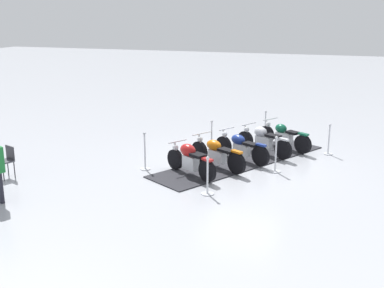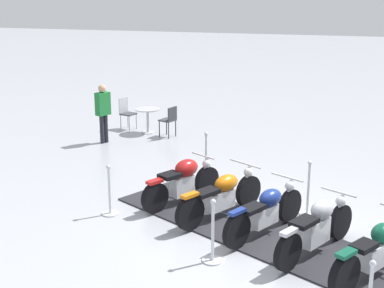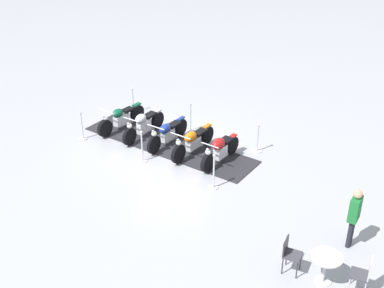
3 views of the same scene
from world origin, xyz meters
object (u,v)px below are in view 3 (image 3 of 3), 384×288
(cafe_table, at_px, (326,263))
(motorcycle_forest, at_px, (121,118))
(stanchion_right_rear, at_px, (214,176))
(stanchion_right_front, at_px, (82,129))
(motorcycle_navy, at_px, (167,133))
(stanchion_right_mid, at_px, (142,151))
(stanchion_left_front, at_px, (133,104))
(cafe_chair_across_table, at_px, (290,253))
(motorcycle_chrome, at_px, (143,124))
(motorcycle_copper, at_px, (193,141))
(motorcycle_maroon, at_px, (220,150))
(stanchion_left_mid, at_px, (191,122))
(bystander_person, at_px, (354,213))
(cafe_chair_near_table, at_px, (364,273))
(stanchion_left_rear, at_px, (257,143))

(cafe_table, bearing_deg, motorcycle_forest, -49.19)
(stanchion_right_rear, height_order, stanchion_right_front, stanchion_right_rear)
(motorcycle_navy, distance_m, stanchion_right_mid, 1.32)
(motorcycle_forest, xyz_separation_m, motorcycle_navy, (-1.84, 1.06, 0.02))
(stanchion_left_front, xyz_separation_m, cafe_chair_across_table, (-5.32, 8.47, 0.20))
(motorcycle_chrome, bearing_deg, stanchion_right_mid, 37.59)
(motorcycle_chrome, distance_m, stanchion_right_rear, 4.02)
(stanchion_right_rear, bearing_deg, motorcycle_copper, -68.05)
(motorcycle_maroon, relative_size, stanchion_right_mid, 1.63)
(motorcycle_maroon, relative_size, stanchion_left_mid, 1.67)
(motorcycle_chrome, bearing_deg, motorcycle_maroon, 88.88)
(motorcycle_forest, bearing_deg, stanchion_right_rear, 77.97)
(motorcycle_navy, bearing_deg, motorcycle_maroon, 89.27)
(stanchion_right_mid, xyz_separation_m, stanchion_left_front, (1.02, -3.72, -0.04))
(cafe_table, bearing_deg, cafe_chair_across_table, -20.47)
(motorcycle_forest, xyz_separation_m, stanchion_left_front, (-0.16, -1.51, -0.12))
(motorcycle_navy, bearing_deg, stanchion_left_mid, 179.20)
(cafe_table, bearing_deg, motorcycle_copper, -58.27)
(stanchion_left_mid, bearing_deg, bystander_person, 126.93)
(stanchion_right_front, height_order, cafe_chair_across_table, stanchion_right_front)
(motorcycle_forest, distance_m, stanchion_left_mid, 2.54)
(stanchion_right_front, xyz_separation_m, cafe_chair_near_table, (-8.22, 6.66, 0.18))
(motorcycle_chrome, height_order, motorcycle_maroon, motorcycle_chrome)
(stanchion_right_mid, height_order, cafe_chair_near_table, stanchion_right_mid)
(stanchion_left_front, height_order, cafe_chair_near_table, stanchion_left_front)
(cafe_chair_across_table, bearing_deg, stanchion_left_rear, 116.21)
(motorcycle_copper, height_order, motorcycle_maroon, motorcycle_copper)
(motorcycle_maroon, relative_size, stanchion_right_rear, 1.57)
(stanchion_left_mid, relative_size, bystander_person, 0.65)
(stanchion_left_mid, distance_m, cafe_chair_near_table, 8.88)
(motorcycle_navy, xyz_separation_m, stanchion_left_rear, (-3.07, 0.15, -0.17))
(stanchion_right_front, distance_m, stanchion_left_front, 2.72)
(motorcycle_forest, distance_m, motorcycle_maroon, 4.24)
(stanchion_right_mid, bearing_deg, stanchion_left_rear, -165.02)
(stanchion_left_front, xyz_separation_m, cafe_chair_near_table, (-6.87, 9.01, 0.22))
(motorcycle_navy, bearing_deg, stanchion_left_rear, 116.30)
(cafe_table, bearing_deg, motorcycle_navy, -54.44)
(motorcycle_copper, distance_m, stanchion_left_mid, 1.76)
(motorcycle_navy, distance_m, stanchion_right_front, 3.04)
(cafe_table, distance_m, cafe_chair_across_table, 0.82)
(stanchion_right_rear, relative_size, stanchion_right_mid, 1.04)
(stanchion_right_front, bearing_deg, cafe_chair_across_table, 137.55)
(motorcycle_maroon, xyz_separation_m, stanchion_left_mid, (1.14, -2.27, -0.17))
(motorcycle_chrome, height_order, stanchion_left_rear, stanchion_left_rear)
(motorcycle_chrome, xyz_separation_m, cafe_chair_across_table, (-4.56, 6.42, 0.04))
(motorcycle_forest, height_order, cafe_chair_across_table, motorcycle_forest)
(bystander_person, bearing_deg, motorcycle_maroon, -21.11)
(stanchion_left_rear, height_order, bystander_person, bystander_person)
(bystander_person, bearing_deg, cafe_chair_near_table, 115.25)
(motorcycle_forest, relative_size, motorcycle_navy, 1.00)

